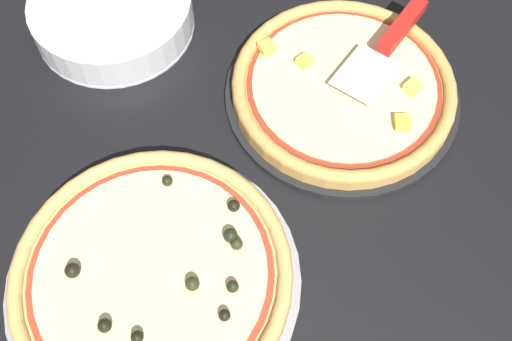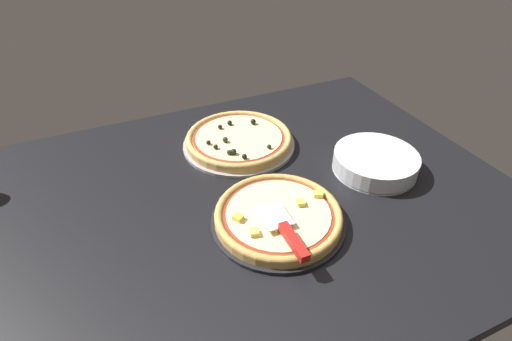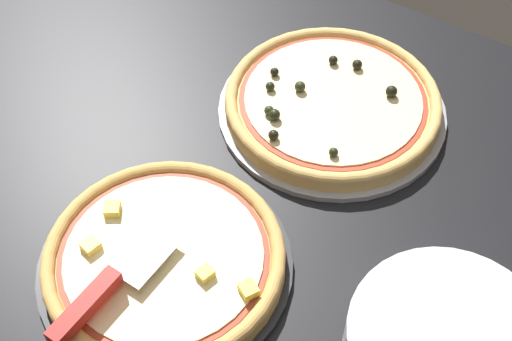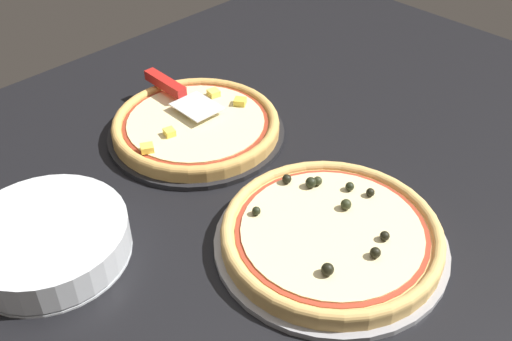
{
  "view_description": "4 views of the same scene",
  "coord_description": "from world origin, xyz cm",
  "px_view_note": "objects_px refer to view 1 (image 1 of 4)",
  "views": [
    {
      "loc": [
        -13.45,
        37.33,
        70.9
      ],
      "look_at": [
        8.03,
        6.12,
        3.0
      ],
      "focal_mm": 42.0,
      "sensor_mm": 36.0,
      "label": 1
    },
    {
      "loc": [
        -29.34,
        -76.87,
        70.27
      ],
      "look_at": [
        8.03,
        6.12,
        3.0
      ],
      "focal_mm": 28.0,
      "sensor_mm": 36.0,
      "label": 2
    },
    {
      "loc": [
        43.06,
        -48.35,
        81.4
      ],
      "look_at": [
        8.03,
        6.12,
        3.0
      ],
      "focal_mm": 50.0,
      "sensor_mm": 36.0,
      "label": 3
    },
    {
      "loc": [
        64.29,
        62.73,
        66.53
      ],
      "look_at": [
        8.03,
        6.12,
        3.0
      ],
      "focal_mm": 42.0,
      "sensor_mm": 36.0,
      "label": 4
    }
  ],
  "objects_px": {
    "pizza_front": "(343,86)",
    "pizza_back": "(152,275)",
    "serving_spatula": "(394,37)",
    "plate_stack": "(113,13)"
  },
  "relations": [
    {
      "from": "serving_spatula",
      "to": "plate_stack",
      "type": "xyz_separation_m",
      "value": [
        0.38,
        0.18,
        -0.03
      ]
    },
    {
      "from": "pizza_back",
      "to": "plate_stack",
      "type": "xyz_separation_m",
      "value": [
        0.31,
        -0.29,
        0.0
      ]
    },
    {
      "from": "serving_spatula",
      "to": "plate_stack",
      "type": "bearing_deg",
      "value": 25.08
    },
    {
      "from": "pizza_front",
      "to": "serving_spatula",
      "type": "relative_size",
      "value": 1.59
    },
    {
      "from": "pizza_front",
      "to": "plate_stack",
      "type": "xyz_separation_m",
      "value": [
        0.36,
        0.08,
        0.0
      ]
    },
    {
      "from": "pizza_front",
      "to": "serving_spatula",
      "type": "height_order",
      "value": "serving_spatula"
    },
    {
      "from": "pizza_front",
      "to": "pizza_back",
      "type": "distance_m",
      "value": 0.37
    },
    {
      "from": "pizza_back",
      "to": "plate_stack",
      "type": "relative_size",
      "value": 1.38
    },
    {
      "from": "pizza_front",
      "to": "plate_stack",
      "type": "bearing_deg",
      "value": 12.92
    },
    {
      "from": "serving_spatula",
      "to": "plate_stack",
      "type": "relative_size",
      "value": 0.81
    }
  ]
}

